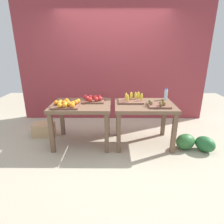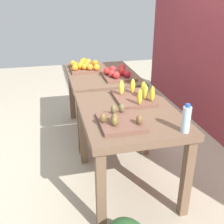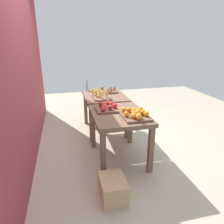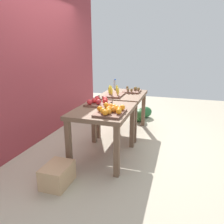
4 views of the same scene
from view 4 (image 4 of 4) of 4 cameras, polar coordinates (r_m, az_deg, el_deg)
ground_plane at (r=3.93m, az=0.57°, el=-7.83°), size 8.00×8.00×0.00m
back_wall at (r=4.17m, az=-17.98°, el=14.10°), size 4.40×0.12×3.00m
display_table_left at (r=3.20m, az=-2.30°, el=-1.09°), size 1.04×0.80×0.77m
display_table_right at (r=4.23m, az=2.80°, el=3.29°), size 1.04×0.80×0.77m
orange_bin at (r=2.90m, az=-0.35°, el=0.37°), size 0.45×0.38×0.11m
apple_bin at (r=3.38m, az=-3.49°, el=2.63°), size 0.40×0.35×0.11m
banana_crate at (r=4.02m, az=0.42°, el=4.86°), size 0.44×0.32×0.17m
kiwi_bin at (r=4.37m, az=5.30°, el=5.57°), size 0.36×0.33×0.10m
water_bottle at (r=4.68m, az=0.82°, el=7.26°), size 0.06×0.06×0.22m
watermelon_pile at (r=5.14m, az=7.85°, el=-0.43°), size 0.73×0.48×0.27m
cardboard_produce_box at (r=2.84m, az=-14.09°, el=-15.65°), size 0.40×0.30×0.26m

